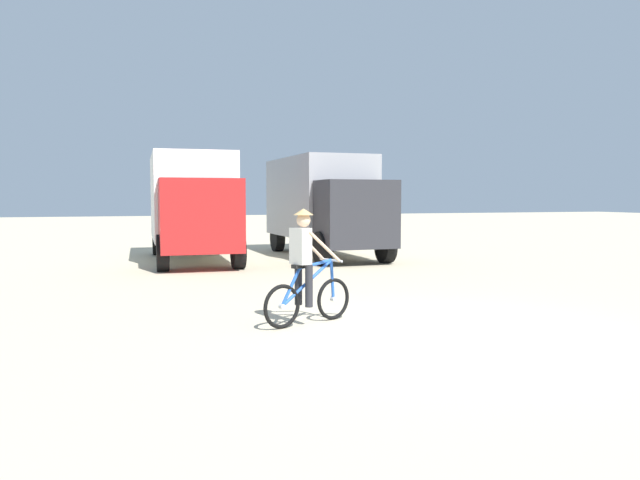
{
  "coord_description": "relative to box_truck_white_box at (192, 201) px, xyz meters",
  "views": [
    {
      "loc": [
        -4.68,
        -7.75,
        1.99
      ],
      "look_at": [
        -0.57,
        4.22,
        1.1
      ],
      "focal_mm": 34.02,
      "sensor_mm": 36.0,
      "label": 1
    }
  ],
  "objects": [
    {
      "name": "ground_plane",
      "position": [
        2.28,
        -11.65,
        -1.87
      ],
      "size": [
        120.0,
        120.0,
        0.0
      ],
      "primitive_type": "plane",
      "color": "beige"
    },
    {
      "name": "box_truck_white_box",
      "position": [
        0.0,
        0.0,
        0.0
      ],
      "size": [
        2.64,
        6.84,
        3.35
      ],
      "color": "white",
      "rests_on": "ground"
    },
    {
      "name": "box_truck_grey_hauler",
      "position": [
        4.42,
        0.02,
        0.0
      ],
      "size": [
        2.43,
        6.76,
        3.35
      ],
      "color": "#9E9EA3",
      "rests_on": "ground"
    },
    {
      "name": "cyclist_orange_shirt",
      "position": [
        0.44,
        -10.44,
        -1.03
      ],
      "size": [
        1.63,
        0.77,
        1.82
      ],
      "color": "black",
      "rests_on": "ground"
    }
  ]
}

